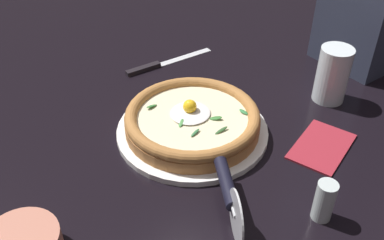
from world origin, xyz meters
TOP-DOWN VIEW (x-y plane):
  - ground_plane at (0.00, 0.00)m, footprint 2.40×2.40m
  - pizza_plate at (-0.02, 0.00)m, footprint 0.30×0.30m
  - pizza at (-0.02, 0.00)m, footprint 0.26×0.26m
  - pizza_cutter at (-0.14, -0.18)m, footprint 0.12×0.13m
  - table_knife at (0.12, 0.24)m, footprint 0.24×0.08m
  - drinking_glass at (0.27, -0.14)m, footprint 0.07×0.07m
  - folded_napkin at (0.11, -0.21)m, footprint 0.15×0.11m
  - pepper_shaker at (-0.05, -0.29)m, footprint 0.03×0.03m

SIDE VIEW (x-z plane):
  - ground_plane at x=0.00m, z-range -0.03..0.00m
  - table_knife at x=0.12m, z-range 0.00..0.01m
  - folded_napkin at x=0.11m, z-range 0.00..0.01m
  - pizza_plate at x=-0.02m, z-range 0.00..0.01m
  - pizza at x=-0.02m, z-range 0.01..0.06m
  - pepper_shaker at x=-0.05m, z-range 0.00..0.07m
  - pizza_cutter at x=-0.14m, z-range 0.00..0.09m
  - drinking_glass at x=0.27m, z-range -0.01..0.11m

